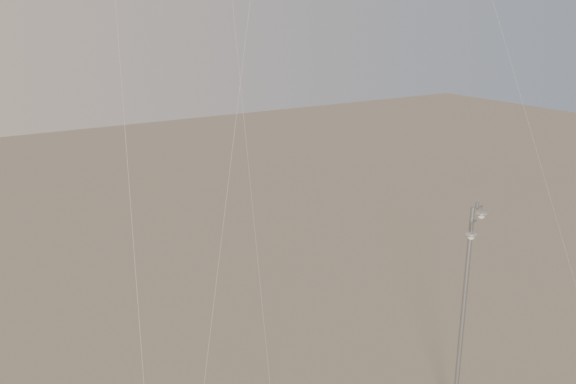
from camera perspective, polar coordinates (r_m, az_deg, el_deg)
street_lamp at (r=32.34m, az=12.46°, el=-8.34°), size 1.52×0.98×9.38m
kite_3 at (r=22.77m, az=-11.91°, el=9.49°), size 2.56×7.11×22.08m
kite_4 at (r=38.84m, az=14.70°, el=11.66°), size 5.32×5.39×20.52m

